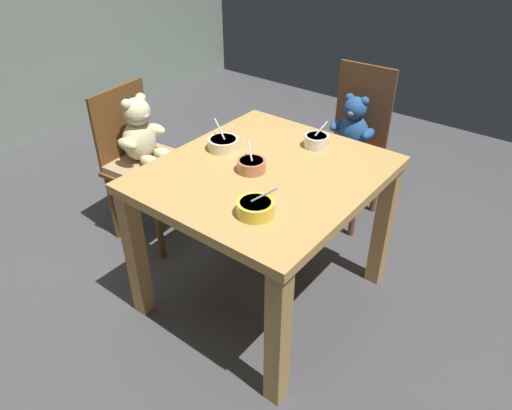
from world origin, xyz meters
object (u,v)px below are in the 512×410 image
Objects in this scene: dining_table at (265,193)px; porridge_bowl_white_near_right at (316,141)px; metal_pail at (120,116)px; porridge_bowl_cream_far_center at (223,144)px; porridge_bowl_terracotta_center at (251,165)px; porridge_bowl_yellow_near_left at (255,208)px; teddy_chair_near_right at (352,136)px; teddy_chair_far_center at (144,149)px.

porridge_bowl_white_near_right is at bearing -9.73° from dining_table.
porridge_bowl_cream_far_center is at bearing -113.22° from metal_pail.
porridge_bowl_terracotta_center is 0.83× the size of porridge_bowl_cream_far_center.
porridge_bowl_yellow_near_left is at bearing -126.63° from porridge_bowl_cream_far_center.
porridge_bowl_yellow_near_left is (-1.20, -0.22, 0.23)m from teddy_chair_near_right.
teddy_chair_near_right is (0.91, 0.05, -0.08)m from dining_table.
porridge_bowl_white_near_right is 0.85× the size of porridge_bowl_yellow_near_left.
porridge_bowl_white_near_right is at bearing -14.95° from porridge_bowl_terracotta_center.
porridge_bowl_cream_far_center reaches higher than metal_pail.
dining_table is 0.36m from porridge_bowl_white_near_right.
teddy_chair_far_center is 1.58m from metal_pail.
metal_pail is at bearing -90.75° from teddy_chair_near_right.
teddy_chair_near_right is at bearing -13.96° from porridge_bowl_cream_far_center.
porridge_bowl_yellow_near_left is 0.56× the size of metal_pail.
dining_table is at bearing -111.47° from metal_pail.
porridge_bowl_yellow_near_left is at bearing -116.03° from metal_pail.
porridge_bowl_terracotta_center is at bearing 165.05° from porridge_bowl_white_near_right.
teddy_chair_far_center is at bearing 89.77° from porridge_bowl_cream_far_center.
porridge_bowl_cream_far_center is at bearing 131.19° from porridge_bowl_white_near_right.
teddy_chair_near_right is 1.06× the size of teddy_chair_far_center.
porridge_bowl_terracotta_center is 0.32m from porridge_bowl_yellow_near_left.
porridge_bowl_cream_far_center is at bearing 81.96° from dining_table.
porridge_bowl_cream_far_center reaches higher than porridge_bowl_terracotta_center.
dining_table is 1.09× the size of teddy_chair_near_right.
teddy_chair_near_right is at bearing 42.08° from teddy_chair_far_center.
porridge_bowl_cream_far_center is at bearing 70.49° from porridge_bowl_terracotta_center.
porridge_bowl_yellow_near_left is (-0.29, -0.17, 0.15)m from dining_table.
teddy_chair_near_right is 7.36× the size of porridge_bowl_terracotta_center.
porridge_bowl_yellow_near_left reaches higher than dining_table.
porridge_bowl_yellow_near_left is at bearing -149.40° from dining_table.
dining_table is 8.24× the size of porridge_bowl_white_near_right.
porridge_bowl_yellow_near_left is (-0.25, -0.21, 0.00)m from porridge_bowl_terracotta_center.
porridge_bowl_yellow_near_left is at bearing -23.00° from teddy_chair_far_center.
porridge_bowl_cream_far_center is at bearing -5.48° from teddy_chair_far_center.
dining_table is at bearing -98.04° from porridge_bowl_cream_far_center.
teddy_chair_far_center is 3.38× the size of metal_pail.
teddy_chair_near_right is 7.54× the size of porridge_bowl_white_near_right.
metal_pail is (0.53, 2.20, -0.63)m from porridge_bowl_white_near_right.
teddy_chair_far_center is at bearing 87.30° from dining_table.
dining_table is 8.04× the size of porridge_bowl_terracotta_center.
teddy_chair_near_right is 1.24m from porridge_bowl_yellow_near_left.
porridge_bowl_white_near_right is 0.98× the size of porridge_bowl_terracotta_center.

